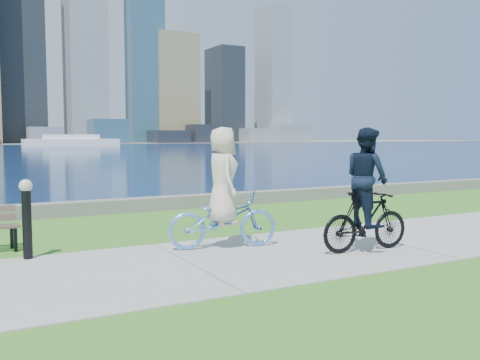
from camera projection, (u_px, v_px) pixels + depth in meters
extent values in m
plane|color=#2E6C1C|center=(192.00, 265.00, 8.35)|extent=(320.00, 320.00, 0.00)
cube|color=gray|center=(192.00, 265.00, 8.35)|extent=(80.00, 3.50, 0.02)
cube|color=slate|center=(98.00, 207.00, 13.79)|extent=(90.00, 0.50, 0.35)
cube|color=slate|center=(45.00, 136.00, 120.06)|extent=(7.04, 6.40, 3.86)
cube|color=navy|center=(107.00, 131.00, 127.68)|extent=(8.06, 7.82, 5.83)
cube|color=black|center=(168.00, 137.00, 134.40)|extent=(8.48, 8.60, 3.19)
cube|color=black|center=(206.00, 134.00, 140.05)|extent=(9.03, 6.80, 4.79)
cube|color=slate|center=(260.00, 135.00, 149.21)|extent=(10.30, 6.68, 3.91)
cube|color=slate|center=(290.00, 133.00, 153.70)|extent=(10.25, 7.09, 5.28)
cube|color=black|center=(18.00, 45.00, 126.77)|extent=(11.36, 9.30, 46.71)
cube|color=slate|center=(85.00, 36.00, 132.80)|extent=(9.10, 11.26, 53.29)
cube|color=navy|center=(145.00, 38.00, 140.04)|extent=(9.13, 6.36, 55.14)
cube|color=olive|center=(176.00, 88.00, 143.98)|extent=(11.37, 6.41, 29.20)
cube|color=black|center=(225.00, 96.00, 152.42)|extent=(7.31, 11.41, 26.62)
cube|color=slate|center=(273.00, 75.00, 158.33)|extent=(7.04, 10.44, 39.70)
cube|color=navy|center=(13.00, 7.00, 125.63)|extent=(8.00, 8.00, 64.00)
cube|color=white|center=(71.00, 143.00, 93.28)|extent=(15.92, 4.55, 1.36)
cube|color=white|center=(71.00, 137.00, 93.19)|extent=(9.10, 3.41, 0.80)
cube|color=black|center=(15.00, 240.00, 9.31)|extent=(0.06, 0.06, 0.42)
cube|color=black|center=(12.00, 237.00, 9.59)|extent=(0.06, 0.06, 0.42)
cylinder|color=black|center=(27.00, 224.00, 8.68)|extent=(0.15, 0.15, 1.17)
sphere|color=beige|center=(26.00, 186.00, 8.62)|extent=(0.21, 0.21, 0.21)
imported|color=#609DE9|center=(223.00, 219.00, 9.52)|extent=(1.08, 2.08, 1.04)
imported|color=silver|center=(223.00, 176.00, 9.46)|extent=(0.71, 0.95, 1.73)
imported|color=black|center=(366.00, 221.00, 9.25)|extent=(0.61, 1.76, 1.05)
imported|color=black|center=(367.00, 177.00, 9.19)|extent=(0.69, 0.86, 1.71)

